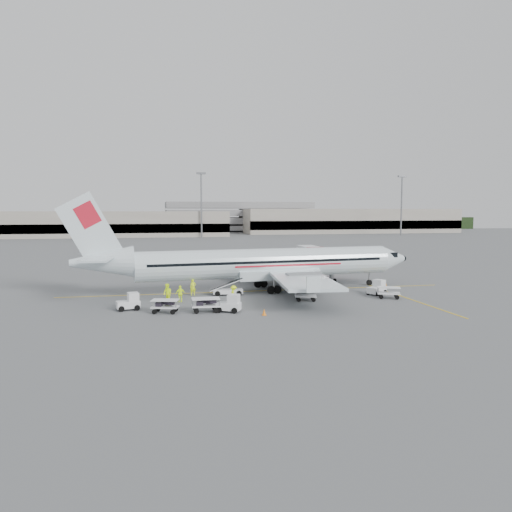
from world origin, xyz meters
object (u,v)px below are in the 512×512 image
object	(u,v)px
tug_fore	(377,287)
tug_mid	(229,303)
belt_loader	(228,284)
jet_bridge	(317,262)
aircraft	(267,243)
tug_aft	(128,301)

from	to	relation	value
tug_fore	tug_mid	xyz separation A→B (m)	(-17.07, -5.93, 0.00)
belt_loader	tug_fore	world-z (taller)	belt_loader
jet_bridge	tug_fore	size ratio (longest dim) A/B	7.56
aircraft	tug_mid	world-z (taller)	aircraft
aircraft	jet_bridge	bearing A→B (deg)	40.35
aircraft	jet_bridge	distance (m)	13.71
belt_loader	tug_fore	size ratio (longest dim) A/B	2.05
jet_bridge	tug_mid	size ratio (longest dim) A/B	7.55
belt_loader	tug_fore	xyz separation A→B (m)	(15.78, -3.10, -0.35)
tug_mid	jet_bridge	bearing A→B (deg)	79.11
jet_bridge	tug_mid	xyz separation A→B (m)	(-15.31, -20.76, -1.25)
jet_bridge	belt_loader	xyz separation A→B (m)	(-14.02, -11.73, -0.90)
tug_mid	tug_aft	size ratio (longest dim) A/B	1.01
tug_aft	belt_loader	bearing A→B (deg)	19.35
aircraft	tug_aft	xyz separation A→B (m)	(-14.99, -8.39, -4.58)
tug_fore	tug_mid	world-z (taller)	tug_mid
belt_loader	tug_mid	size ratio (longest dim) A/B	2.05
jet_bridge	tug_mid	bearing A→B (deg)	-126.52
aircraft	tug_fore	bearing A→B (deg)	-31.44
aircraft	tug_mid	size ratio (longest dim) A/B	18.83
jet_bridge	tug_mid	world-z (taller)	jet_bridge
aircraft	tug_fore	distance (m)	12.95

